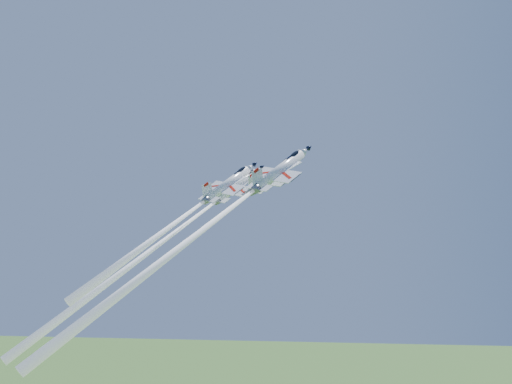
# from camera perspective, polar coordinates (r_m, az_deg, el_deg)

# --- Properties ---
(jet_lead) EXTENTS (33.28, 36.92, 43.71)m
(jet_lead) POSITION_cam_1_polar(r_m,az_deg,el_deg) (107.05, -5.89, -4.15)
(jet_lead) COLOR white
(jet_left) EXTENTS (31.91, 35.56, 42.25)m
(jet_left) POSITION_cam_1_polar(r_m,az_deg,el_deg) (110.29, -9.59, -5.12)
(jet_left) COLOR white
(jet_right) EXTENTS (34.00, 37.62, 44.44)m
(jet_right) POSITION_cam_1_polar(r_m,az_deg,el_deg) (98.99, -5.79, -4.14)
(jet_right) COLOR white
(jet_slot) EXTENTS (23.80, 25.77, 29.87)m
(jet_slot) POSITION_cam_1_polar(r_m,az_deg,el_deg) (103.49, -7.80, -2.87)
(jet_slot) COLOR white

